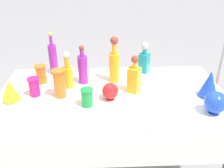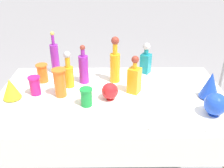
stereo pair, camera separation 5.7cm
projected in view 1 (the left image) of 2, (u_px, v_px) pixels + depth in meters
name	position (u px, v px, depth m)	size (l,w,h in m)	color
ground_plane	(112.00, 162.00, 2.43)	(40.00, 40.00, 0.00)	gray
display_table	(112.00, 102.00, 2.07)	(1.90, 1.10, 0.76)	white
tall_bottle_0	(68.00, 73.00, 2.14)	(0.09, 0.09, 0.33)	orange
tall_bottle_1	(83.00, 68.00, 2.20)	(0.09, 0.09, 0.35)	purple
tall_bottle_2	(114.00, 63.00, 2.21)	(0.09, 0.09, 0.42)	orange
tall_bottle_3	(53.00, 58.00, 2.37)	(0.08, 0.08, 0.41)	purple
square_decanter_0	(134.00, 77.00, 2.06)	(0.13, 0.13, 0.33)	orange
square_decanter_1	(144.00, 59.00, 2.41)	(0.12, 0.12, 0.30)	teal
slender_vase_0	(41.00, 73.00, 2.23)	(0.11, 0.11, 0.17)	orange
slender_vase_1	(34.00, 86.00, 2.03)	(0.10, 0.10, 0.16)	#C61972
slender_vase_2	(87.00, 97.00, 1.89)	(0.10, 0.10, 0.14)	#198C38
slender_vase_3	(60.00, 83.00, 1.99)	(0.11, 0.11, 0.24)	orange
fluted_vase_0	(210.00, 84.00, 2.00)	(0.16, 0.16, 0.22)	blue
fluted_vase_1	(10.00, 90.00, 1.95)	(0.15, 0.15, 0.17)	yellow
round_bowl_0	(215.00, 102.00, 1.80)	(0.16, 0.16, 0.17)	blue
round_bowl_1	(110.00, 91.00, 1.98)	(0.13, 0.13, 0.14)	red
price_tag_left	(211.00, 128.00, 1.64)	(0.04, 0.01, 0.04)	white
price_tag_center	(155.00, 127.00, 1.65)	(0.05, 0.01, 0.05)	white
cardboard_box_behind_left	(108.00, 96.00, 3.25)	(0.44, 0.45, 0.40)	tan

